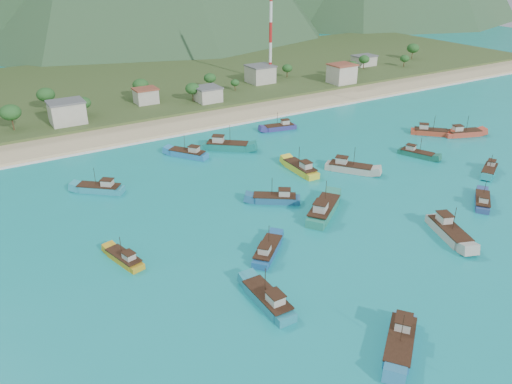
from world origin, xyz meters
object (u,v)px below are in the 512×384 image
boat_10 (323,210)px  boat_13 (188,154)px  radio_tower (271,22)px  boat_16 (100,189)px  boat_22 (489,171)px  boat_17 (400,343)px  boat_11 (276,199)px  boat_24 (463,133)px  boat_19 (280,127)px  boat_2 (268,251)px  boat_1 (449,232)px  boat_18 (482,202)px  boat_25 (417,154)px  boat_12 (124,259)px  boat_20 (268,300)px  boat_8 (227,146)px  boat_0 (301,169)px  boat_14 (430,132)px  boat_7 (350,168)px

boat_10 → boat_13: boat_10 is taller
radio_tower → boat_16: radio_tower is taller
boat_22 → boat_17: bearing=89.0°
boat_11 → boat_24: bearing=-49.1°
boat_19 → boat_24: boat_24 is taller
boat_10 → boat_13: (-10.77, 45.27, -0.25)m
boat_2 → boat_19: bearing=103.4°
boat_1 → boat_24: boat_1 is taller
boat_18 → boat_11: bearing=-160.1°
boat_16 → boat_19: 62.40m
boat_1 → boat_2: (-33.92, 12.75, -0.21)m
boat_25 → radio_tower: bearing=-118.2°
boat_1 → boat_2: bearing=-0.1°
radio_tower → boat_24: size_ratio=3.98×
boat_2 → boat_13: size_ratio=0.89×
boat_12 → boat_20: boat_20 is taller
boat_12 → boat_24: size_ratio=0.79×
boat_2 → boat_17: boat_17 is taller
boat_2 → boat_18: (51.28, -7.53, -0.07)m
boat_11 → boat_18: bearing=-87.8°
boat_24 → boat_8: bearing=-92.3°
boat_0 → boat_18: bearing=-54.9°
boat_13 → boat_20: boat_20 is taller
boat_13 → boat_14: boat_13 is taller
boat_2 → boat_13: 52.70m
boat_18 → boat_25: boat_25 is taller
boat_2 → boat_25: 64.14m
boat_11 → boat_12: size_ratio=1.12×
radio_tower → boat_7: radio_tower is taller
boat_8 → boat_10: boat_10 is taller
boat_24 → radio_tower: bearing=-149.8°
boat_25 → boat_18: bearing=48.7°
boat_12 → boat_24: 109.60m
boat_13 → boat_25: (53.30, -32.01, -0.14)m
boat_17 → boat_25: 76.41m
boat_1 → boat_8: 66.00m
boat_12 → boat_13: size_ratio=0.86×
radio_tower → boat_0: (-42.58, -80.54, -24.17)m
boat_8 → boat_18: size_ratio=1.31×
boat_10 → boat_19: bearing=119.5°
boat_0 → boat_1: size_ratio=0.92×
boat_7 → boat_11: size_ratio=1.11×
boat_7 → boat_18: boat_7 is taller
boat_11 → boat_17: size_ratio=0.92×
boat_1 → boat_18: size_ratio=1.35×
boat_8 → boat_25: (41.66, -31.45, -0.33)m
boat_19 → boat_25: 42.74m
boat_12 → boat_24: (108.80, 13.23, 0.25)m
boat_7 → boat_12: bearing=-27.2°
boat_10 → boat_16: bearing=-170.0°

